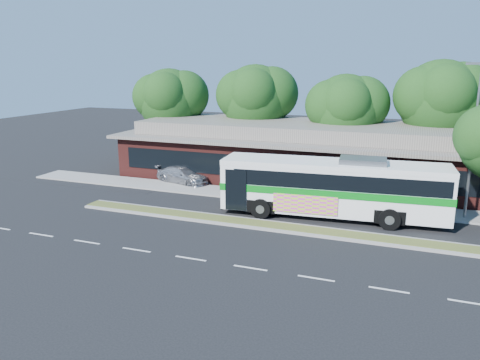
{
  "coord_description": "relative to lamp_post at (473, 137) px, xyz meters",
  "views": [
    {
      "loc": [
        6.48,
        -23.45,
        8.94
      ],
      "look_at": [
        -3.45,
        2.79,
        2.0
      ],
      "focal_mm": 35.0,
      "sensor_mm": 36.0,
      "label": 1
    }
  ],
  "objects": [
    {
      "name": "tree_bg_d",
      "position": [
        -1.12,
        10.15,
        1.52
      ],
      "size": [
        6.91,
        6.2,
        9.37
      ],
      "color": "black",
      "rests_on": "ground"
    },
    {
      "name": "sidewalk",
      "position": [
        -9.56,
        0.4,
        -4.84
      ],
      "size": [
        44.0,
        2.6,
        0.12
      ],
      "primitive_type": "cube",
      "color": "gray",
      "rests_on": "ground"
    },
    {
      "name": "parking_lot",
      "position": [
        -27.56,
        4.0,
        -4.9
      ],
      "size": [
        14.0,
        12.0,
        0.01
      ],
      "primitive_type": "cube",
      "color": "black",
      "rests_on": "ground"
    },
    {
      "name": "median_strip",
      "position": [
        -9.56,
        -5.4,
        -4.83
      ],
      "size": [
        26.0,
        1.1,
        0.15
      ],
      "primitive_type": "cube",
      "color": "#4B5222",
      "rests_on": "ground"
    },
    {
      "name": "tree_bg_b",
      "position": [
        -16.13,
        10.14,
        1.24
      ],
      "size": [
        6.69,
        6.0,
        9.0
      ],
      "color": "black",
      "rests_on": "ground"
    },
    {
      "name": "ground",
      "position": [
        -9.56,
        -6.0,
        -4.9
      ],
      "size": [
        120.0,
        120.0,
        0.0
      ],
      "primitive_type": "plane",
      "color": "black",
      "rests_on": "ground"
    },
    {
      "name": "tree_bg_c",
      "position": [
        -8.16,
        9.13,
        0.69
      ],
      "size": [
        6.24,
        5.6,
        8.26
      ],
      "color": "black",
      "rests_on": "ground"
    },
    {
      "name": "transit_bus",
      "position": [
        -7.37,
        -2.39,
        -2.84
      ],
      "size": [
        13.41,
        3.97,
        3.71
      ],
      "rotation": [
        0.0,
        0.0,
        0.09
      ],
      "color": "white",
      "rests_on": "ground"
    },
    {
      "name": "tree_bg_a",
      "position": [
        -24.15,
        9.14,
        0.97
      ],
      "size": [
        6.47,
        5.8,
        8.63
      ],
      "color": "black",
      "rests_on": "ground"
    },
    {
      "name": "sedan",
      "position": [
        -19.63,
        1.83,
        -4.25
      ],
      "size": [
        4.82,
        2.89,
        1.31
      ],
      "primitive_type": "imported",
      "rotation": [
        0.0,
        0.0,
        1.32
      ],
      "color": "#9F9FA5",
      "rests_on": "ground"
    },
    {
      "name": "lamp_post",
      "position": [
        0.0,
        0.0,
        0.0
      ],
      "size": [
        0.93,
        0.18,
        9.07
      ],
      "color": "slate",
      "rests_on": "ground"
    },
    {
      "name": "plaza_building",
      "position": [
        -9.56,
        6.99,
        -2.77
      ],
      "size": [
        33.2,
        11.2,
        4.45
      ],
      "color": "#501C19",
      "rests_on": "ground"
    }
  ]
}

